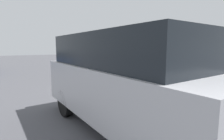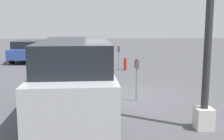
# 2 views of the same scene
# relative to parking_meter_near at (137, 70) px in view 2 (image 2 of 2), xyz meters

# --- Properties ---
(ground_plane) EXTENTS (80.00, 80.00, 0.00)m
(ground_plane) POSITION_rel_parking_meter_near_xyz_m (-0.45, -0.50, -1.10)
(ground_plane) COLOR #4C4C51
(parking_meter_near) EXTENTS (0.21, 0.14, 1.50)m
(parking_meter_near) POSITION_rel_parking_meter_near_xyz_m (0.00, 0.00, 0.00)
(parking_meter_near) COLOR gray
(parking_meter_near) RESTS_ON ground
(parking_meter_far) EXTENTS (0.21, 0.14, 1.41)m
(parking_meter_far) POSITION_rel_parking_meter_near_xyz_m (-6.47, -0.06, -0.06)
(parking_meter_far) COLOR gray
(parking_meter_far) RESTS_ON ground
(lamp_post) EXTENTS (0.44, 0.44, 5.96)m
(lamp_post) POSITION_rel_parking_meter_near_xyz_m (2.68, 1.33, 1.06)
(lamp_post) COLOR beige
(lamp_post) RESTS_ON ground
(parked_van) EXTENTS (4.96, 2.06, 2.22)m
(parked_van) POSITION_rel_parking_meter_near_xyz_m (1.78, -1.97, 0.10)
(parked_van) COLOR #B2B2B7
(parked_van) RESTS_ON ground
(car_distant) EXTENTS (4.60, 1.94, 1.47)m
(car_distant) POSITION_rel_parking_meter_near_xyz_m (-10.83, -6.10, -0.32)
(car_distant) COLOR #2D478C
(car_distant) RESTS_ON ground
(fire_hydrant) EXTENTS (0.18, 0.18, 0.74)m
(fire_hydrant) POSITION_rel_parking_meter_near_xyz_m (-6.47, 0.31, -0.73)
(fire_hydrant) COLOR red
(fire_hydrant) RESTS_ON ground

